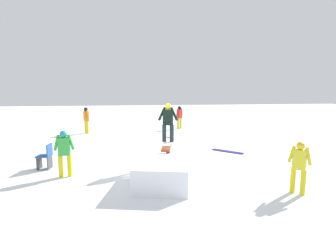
# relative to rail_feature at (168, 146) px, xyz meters

# --- Properties ---
(ground_plane) EXTENTS (60.00, 60.00, 0.00)m
(ground_plane) POSITION_rel_rail_feature_xyz_m (0.00, 0.00, -0.71)
(ground_plane) COLOR white
(rail_feature) EXTENTS (2.15, 0.68, 0.85)m
(rail_feature) POSITION_rel_rail_feature_xyz_m (0.00, 0.00, 0.00)
(rail_feature) COLOR black
(rail_feature) RESTS_ON ground
(snow_kicker_ramp) EXTENTS (2.05, 1.82, 0.72)m
(snow_kicker_ramp) POSITION_rel_rail_feature_xyz_m (-1.91, 0.37, -0.35)
(snow_kicker_ramp) COLOR white
(snow_kicker_ramp) RESTS_ON ground
(main_rider_on_rail) EXTENTS (1.34, 0.73, 1.40)m
(main_rider_on_rail) POSITION_rel_rail_feature_xyz_m (0.00, 0.00, 0.85)
(main_rider_on_rail) COLOR white
(main_rider_on_rail) RESTS_ON rail_feature
(bystander_green) EXTENTS (0.23, 0.64, 1.48)m
(bystander_green) POSITION_rel_rail_feature_xyz_m (-0.82, 3.36, 0.13)
(bystander_green) COLOR yellow
(bystander_green) RESTS_ON ground
(bystander_red) EXTENTS (0.49, 0.54, 1.52)m
(bystander_red) POSITION_rel_rail_feature_xyz_m (8.11, -1.68, 0.15)
(bystander_red) COLOR gold
(bystander_red) RESTS_ON ground
(bystander_orange) EXTENTS (0.60, 0.40, 1.58)m
(bystander_orange) POSITION_rel_rail_feature_xyz_m (7.01, 4.18, 0.18)
(bystander_orange) COLOR yellow
(bystander_orange) RESTS_ON ground
(bystander_yellow) EXTENTS (0.46, 0.49, 1.42)m
(bystander_yellow) POSITION_rel_rail_feature_xyz_m (-2.89, -3.16, 0.09)
(bystander_yellow) COLOR yellow
(bystander_yellow) RESTS_ON ground
(loose_snowboard_navy) EXTENTS (1.14, 1.24, 0.02)m
(loose_snowboard_navy) POSITION_rel_rail_feature_xyz_m (1.69, -2.82, -0.69)
(loose_snowboard_navy) COLOR navy
(loose_snowboard_navy) RESTS_ON ground
(folding_chair) EXTENTS (0.47, 0.47, 0.88)m
(folding_chair) POSITION_rel_rail_feature_xyz_m (0.09, 4.26, -0.29)
(folding_chair) COLOR #3F3F44
(folding_chair) RESTS_ON ground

